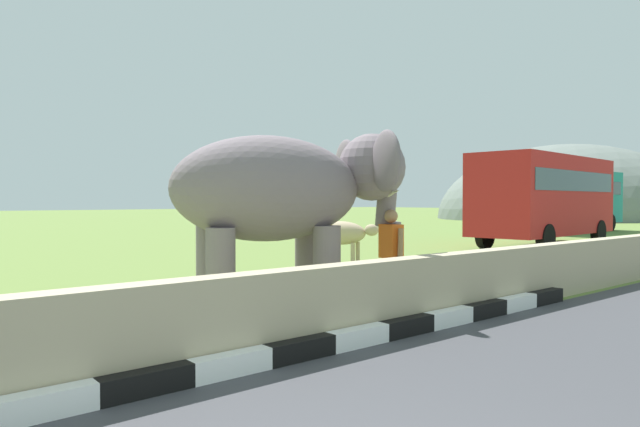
# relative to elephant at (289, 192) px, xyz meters

# --- Properties ---
(striped_curb) EXTENTS (16.20, 0.20, 0.24)m
(striped_curb) POSITION_rel_elephant_xyz_m (-3.86, -2.38, -1.83)
(striped_curb) COLOR white
(striped_curb) RESTS_ON ground_plane
(barrier_parapet) EXTENTS (28.00, 0.36, 1.00)m
(barrier_parapet) POSITION_rel_elephant_xyz_m (-1.51, -2.08, -1.45)
(barrier_parapet) COLOR tan
(barrier_parapet) RESTS_ON ground_plane
(elephant) EXTENTS (4.08, 3.00, 2.96)m
(elephant) POSITION_rel_elephant_xyz_m (0.00, 0.00, 0.00)
(elephant) COLOR slate
(elephant) RESTS_ON ground_plane
(person_handler) EXTENTS (0.31, 0.63, 1.66)m
(person_handler) POSITION_rel_elephant_xyz_m (1.60, -0.77, -1.02)
(person_handler) COLOR navy
(person_handler) RESTS_ON ground_plane
(bus_red) EXTENTS (8.26, 3.23, 3.50)m
(bus_red) POSITION_rel_elephant_xyz_m (15.46, 3.94, 0.13)
(bus_red) COLOR #B21E1E
(bus_red) RESTS_ON ground_plane
(bus_teal) EXTENTS (8.69, 2.60, 3.50)m
(bus_teal) POSITION_rel_elephant_xyz_m (26.13, 8.29, 0.13)
(bus_teal) COLOR teal
(bus_teal) RESTS_ON ground_plane
(cow_near) EXTENTS (1.16, 1.89, 1.23)m
(cow_near) POSITION_rel_elephant_xyz_m (5.08, 4.33, -1.08)
(cow_near) COLOR tan
(cow_near) RESTS_ON ground_plane
(hill_east) EXTENTS (30.23, 24.18, 15.09)m
(hill_east) POSITION_rel_elephant_xyz_m (51.49, 20.70, -1.95)
(hill_east) COLOR slate
(hill_east) RESTS_ON ground_plane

